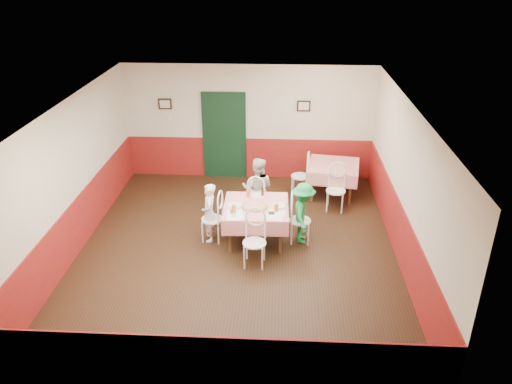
{
  "coord_description": "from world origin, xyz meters",
  "views": [
    {
      "loc": [
        0.79,
        -8.03,
        5.13
      ],
      "look_at": [
        0.34,
        0.39,
        1.05
      ],
      "focal_mm": 35.0,
      "sensor_mm": 36.0,
      "label": 1
    }
  ],
  "objects_px": {
    "glass_b": "(276,208)",
    "wallet": "(272,213)",
    "chair_left": "(212,219)",
    "chair_near": "(254,243)",
    "diner_right": "(303,213)",
    "main_table": "(256,223)",
    "glass_c": "(248,194)",
    "chair_second_a": "(300,176)",
    "beer_bottle": "(262,191)",
    "diner_left": "(209,213)",
    "diner_far": "(257,189)",
    "chair_second_b": "(336,191)",
    "second_table": "(333,180)",
    "chair_far": "(257,200)",
    "glass_a": "(234,208)",
    "chair_right": "(300,221)",
    "pizza": "(255,206)"
  },
  "relations": [
    {
      "from": "wallet",
      "to": "diner_left",
      "type": "relative_size",
      "value": 0.09
    },
    {
      "from": "chair_second_a",
      "to": "wallet",
      "type": "xyz_separation_m",
      "value": [
        -0.6,
        -2.43,
        0.32
      ]
    },
    {
      "from": "chair_far",
      "to": "chair_second_a",
      "type": "height_order",
      "value": "same"
    },
    {
      "from": "chair_near",
      "to": "diner_far",
      "type": "xyz_separation_m",
      "value": [
        -0.04,
        1.75,
        0.23
      ]
    },
    {
      "from": "pizza",
      "to": "glass_a",
      "type": "distance_m",
      "value": 0.44
    },
    {
      "from": "second_table",
      "to": "chair_near",
      "type": "relative_size",
      "value": 1.24
    },
    {
      "from": "chair_far",
      "to": "glass_c",
      "type": "xyz_separation_m",
      "value": [
        -0.16,
        -0.47,
        0.37
      ]
    },
    {
      "from": "chair_left",
      "to": "diner_left",
      "type": "bearing_deg",
      "value": -81.13
    },
    {
      "from": "chair_left",
      "to": "chair_near",
      "type": "xyz_separation_m",
      "value": [
        0.87,
        -0.83,
        0.0
      ]
    },
    {
      "from": "chair_second_b",
      "to": "glass_b",
      "type": "xyz_separation_m",
      "value": [
        -1.27,
        -1.58,
        0.38
      ]
    },
    {
      "from": "glass_a",
      "to": "glass_b",
      "type": "height_order",
      "value": "glass_b"
    },
    {
      "from": "chair_near",
      "to": "beer_bottle",
      "type": "relative_size",
      "value": 4.46
    },
    {
      "from": "glass_a",
      "to": "diner_left",
      "type": "relative_size",
      "value": 0.12
    },
    {
      "from": "beer_bottle",
      "to": "chair_right",
      "type": "bearing_deg",
      "value": -29.01
    },
    {
      "from": "second_table",
      "to": "chair_far",
      "type": "distance_m",
      "value": 2.11
    },
    {
      "from": "second_table",
      "to": "diner_left",
      "type": "height_order",
      "value": "diner_left"
    },
    {
      "from": "main_table",
      "to": "chair_near",
      "type": "xyz_separation_m",
      "value": [
        0.02,
        -0.85,
        0.08
      ]
    },
    {
      "from": "wallet",
      "to": "chair_far",
      "type": "bearing_deg",
      "value": 104.42
    },
    {
      "from": "glass_b",
      "to": "beer_bottle",
      "type": "height_order",
      "value": "beer_bottle"
    },
    {
      "from": "pizza",
      "to": "wallet",
      "type": "distance_m",
      "value": 0.41
    },
    {
      "from": "chair_second_a",
      "to": "beer_bottle",
      "type": "bearing_deg",
      "value": -16.44
    },
    {
      "from": "pizza",
      "to": "diner_far",
      "type": "bearing_deg",
      "value": 89.83
    },
    {
      "from": "glass_b",
      "to": "diner_right",
      "type": "bearing_deg",
      "value": 22.73
    },
    {
      "from": "chair_near",
      "to": "wallet",
      "type": "xyz_separation_m",
      "value": [
        0.29,
        0.55,
        0.32
      ]
    },
    {
      "from": "chair_left",
      "to": "diner_right",
      "type": "distance_m",
      "value": 1.76
    },
    {
      "from": "glass_b",
      "to": "diner_left",
      "type": "relative_size",
      "value": 0.12
    },
    {
      "from": "second_table",
      "to": "beer_bottle",
      "type": "height_order",
      "value": "beer_bottle"
    },
    {
      "from": "chair_near",
      "to": "beer_bottle",
      "type": "height_order",
      "value": "beer_bottle"
    },
    {
      "from": "chair_far",
      "to": "beer_bottle",
      "type": "xyz_separation_m",
      "value": [
        0.12,
        -0.42,
        0.41
      ]
    },
    {
      "from": "chair_right",
      "to": "diner_left",
      "type": "height_order",
      "value": "diner_left"
    },
    {
      "from": "main_table",
      "to": "glass_c",
      "type": "distance_m",
      "value": 0.62
    },
    {
      "from": "chair_second_b",
      "to": "glass_a",
      "type": "relative_size",
      "value": 6.29
    },
    {
      "from": "chair_second_a",
      "to": "chair_second_b",
      "type": "xyz_separation_m",
      "value": [
        0.75,
        -0.75,
        0.0
      ]
    },
    {
      "from": "pizza",
      "to": "diner_right",
      "type": "xyz_separation_m",
      "value": [
        0.92,
        0.06,
        -0.16
      ]
    },
    {
      "from": "glass_a",
      "to": "diner_right",
      "type": "distance_m",
      "value": 1.35
    },
    {
      "from": "chair_far",
      "to": "chair_near",
      "type": "distance_m",
      "value": 1.7
    },
    {
      "from": "glass_b",
      "to": "diner_left",
      "type": "distance_m",
      "value": 1.32
    },
    {
      "from": "pizza",
      "to": "glass_b",
      "type": "xyz_separation_m",
      "value": [
        0.41,
        -0.16,
        0.06
      ]
    },
    {
      "from": "glass_b",
      "to": "glass_c",
      "type": "bearing_deg",
      "value": 134.2
    },
    {
      "from": "chair_right",
      "to": "diner_far",
      "type": "bearing_deg",
      "value": 44.35
    },
    {
      "from": "glass_b",
      "to": "wallet",
      "type": "height_order",
      "value": "glass_b"
    },
    {
      "from": "chair_far",
      "to": "pizza",
      "type": "height_order",
      "value": "chair_far"
    },
    {
      "from": "chair_far",
      "to": "chair_near",
      "type": "bearing_deg",
      "value": 97.39
    },
    {
      "from": "glass_b",
      "to": "chair_near",
      "type": "bearing_deg",
      "value": -119.64
    },
    {
      "from": "chair_left",
      "to": "chair_second_b",
      "type": "height_order",
      "value": "same"
    },
    {
      "from": "wallet",
      "to": "chair_left",
      "type": "bearing_deg",
      "value": 165.07
    },
    {
      "from": "main_table",
      "to": "diner_far",
      "type": "xyz_separation_m",
      "value": [
        -0.02,
        0.9,
        0.31
      ]
    },
    {
      "from": "beer_bottle",
      "to": "second_table",
      "type": "bearing_deg",
      "value": 47.61
    },
    {
      "from": "main_table",
      "to": "chair_near",
      "type": "height_order",
      "value": "chair_near"
    },
    {
      "from": "main_table",
      "to": "chair_right",
      "type": "xyz_separation_m",
      "value": [
        0.85,
        0.02,
        0.08
      ]
    }
  ]
}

